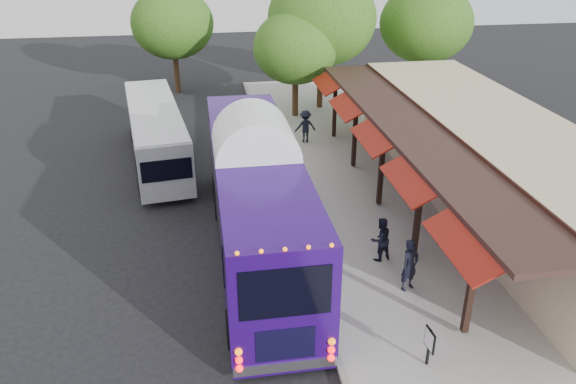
{
  "coord_description": "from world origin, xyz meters",
  "views": [
    {
      "loc": [
        -3.07,
        -15.55,
        10.65
      ],
      "look_at": [
        -0.22,
        2.42,
        1.8
      ],
      "focal_mm": 35.0,
      "sensor_mm": 36.0,
      "label": 1
    }
  ],
  "objects_px": {
    "ped_d": "(305,126)",
    "city_bus": "(156,132)",
    "sign_board": "(430,341)",
    "ped_b": "(381,239)",
    "ped_c": "(281,138)",
    "coach_bus": "(256,194)",
    "ped_a": "(410,265)"
  },
  "relations": [
    {
      "from": "ped_a",
      "to": "sign_board",
      "type": "height_order",
      "value": "ped_a"
    },
    {
      "from": "ped_a",
      "to": "ped_c",
      "type": "relative_size",
      "value": 0.9
    },
    {
      "from": "city_bus",
      "to": "ped_d",
      "type": "height_order",
      "value": "city_bus"
    },
    {
      "from": "city_bus",
      "to": "ped_c",
      "type": "height_order",
      "value": "city_bus"
    },
    {
      "from": "ped_a",
      "to": "coach_bus",
      "type": "bearing_deg",
      "value": 117.12
    },
    {
      "from": "ped_b",
      "to": "sign_board",
      "type": "bearing_deg",
      "value": 68.19
    },
    {
      "from": "ped_c",
      "to": "ped_b",
      "type": "bearing_deg",
      "value": 91.67
    },
    {
      "from": "ped_b",
      "to": "ped_d",
      "type": "distance_m",
      "value": 11.54
    },
    {
      "from": "coach_bus",
      "to": "ped_a",
      "type": "relative_size",
      "value": 7.47
    },
    {
      "from": "city_bus",
      "to": "ped_d",
      "type": "bearing_deg",
      "value": 1.15
    },
    {
      "from": "ped_c",
      "to": "ped_a",
      "type": "bearing_deg",
      "value": 91.74
    },
    {
      "from": "city_bus",
      "to": "ped_b",
      "type": "height_order",
      "value": "city_bus"
    },
    {
      "from": "ped_d",
      "to": "ped_b",
      "type": "bearing_deg",
      "value": 88.01
    },
    {
      "from": "ped_c",
      "to": "ped_d",
      "type": "bearing_deg",
      "value": -141.02
    },
    {
      "from": "ped_b",
      "to": "ped_c",
      "type": "distance_m",
      "value": 9.96
    },
    {
      "from": "coach_bus",
      "to": "ped_c",
      "type": "bearing_deg",
      "value": 75.89
    },
    {
      "from": "city_bus",
      "to": "ped_b",
      "type": "distance_m",
      "value": 13.04
    },
    {
      "from": "city_bus",
      "to": "ped_c",
      "type": "distance_m",
      "value": 5.98
    },
    {
      "from": "coach_bus",
      "to": "ped_a",
      "type": "distance_m",
      "value": 5.61
    },
    {
      "from": "city_bus",
      "to": "sign_board",
      "type": "relative_size",
      "value": 9.44
    },
    {
      "from": "sign_board",
      "to": "ped_b",
      "type": "bearing_deg",
      "value": 82.11
    },
    {
      "from": "ped_d",
      "to": "city_bus",
      "type": "bearing_deg",
      "value": 4.89
    },
    {
      "from": "ped_c",
      "to": "coach_bus",
      "type": "bearing_deg",
      "value": 66.3
    },
    {
      "from": "coach_bus",
      "to": "ped_a",
      "type": "height_order",
      "value": "coach_bus"
    },
    {
      "from": "sign_board",
      "to": "city_bus",
      "type": "bearing_deg",
      "value": 111.68
    },
    {
      "from": "sign_board",
      "to": "coach_bus",
      "type": "bearing_deg",
      "value": 115.02
    },
    {
      "from": "ped_d",
      "to": "ped_a",
      "type": "bearing_deg",
      "value": 89.34
    },
    {
      "from": "ped_a",
      "to": "ped_b",
      "type": "relative_size",
      "value": 1.1
    },
    {
      "from": "coach_bus",
      "to": "ped_c",
      "type": "distance_m",
      "value": 8.59
    },
    {
      "from": "ped_a",
      "to": "ped_c",
      "type": "height_order",
      "value": "ped_c"
    },
    {
      "from": "ped_b",
      "to": "sign_board",
      "type": "xyz_separation_m",
      "value": [
        -0.29,
        -5.08,
        -0.04
      ]
    },
    {
      "from": "city_bus",
      "to": "ped_a",
      "type": "height_order",
      "value": "city_bus"
    }
  ]
}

